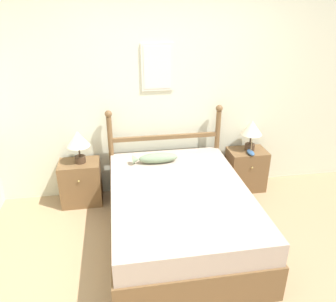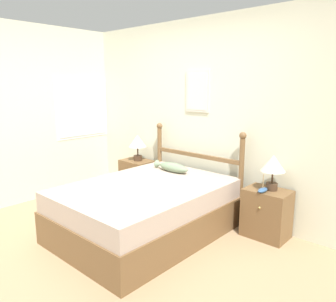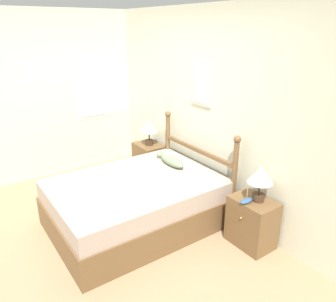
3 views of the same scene
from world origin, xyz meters
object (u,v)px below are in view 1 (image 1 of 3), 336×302
Objects in this scene: nightstand_left at (81,182)px; table_lamp_right at (252,129)px; bed at (179,213)px; nightstand_right at (246,169)px; fish_pillow at (156,158)px; table_lamp_left at (78,141)px; model_boat at (251,152)px.

table_lamp_right reaches higher than nightstand_left.
bed is 1.37m from nightstand_right.
fish_pillow is at bearing 103.93° from bed.
fish_pillow reaches higher than bed.
table_lamp_left is at bearing -2.51° from nightstand_left.
nightstand_left is 2.77× the size of model_boat.
table_lamp_right is (0.03, 0.02, 0.56)m from nightstand_right.
bed is 1.51m from table_lamp_right.
nightstand_left is 1.39× the size of table_lamp_right.
nightstand_left is 0.56m from table_lamp_left.
nightstand_right is at bearing 84.30° from model_boat.
table_lamp_right is (2.15, 0.03, 0.00)m from table_lamp_left.
bed is at bearing -145.04° from model_boat.
nightstand_left is 1.39× the size of table_lamp_left.
model_boat is at bearing 5.13° from fish_pillow.
nightstand_right is (1.07, 0.85, -0.01)m from bed.
nightstand_left is 1.05× the size of fish_pillow.
bed is at bearing -141.49° from nightstand_right.
nightstand_right is at bearing 10.17° from fish_pillow.
bed is 0.74m from fish_pillow.
nightstand_left is 1.00× the size of nightstand_right.
bed is 3.53× the size of nightstand_left.
model_boat is at bearing -95.70° from nightstand_right.
fish_pillow is at bearing -169.83° from nightstand_right.
bed is 1.37m from nightstand_left.
nightstand_left is at bearing -179.36° from table_lamp_right.
table_lamp_right is at bearing 11.01° from fish_pillow.
bed is at bearing -39.13° from table_lamp_left.
nightstand_left is 2.14m from nightstand_right.
nightstand_left is at bearing 141.49° from bed.
table_lamp_left is 2.13m from model_boat.
table_lamp_left is (0.02, -0.00, 0.56)m from nightstand_left.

